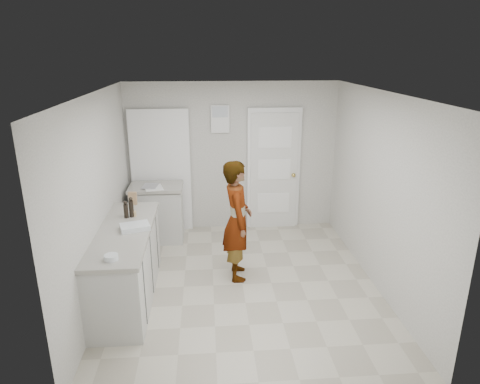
{
  "coord_description": "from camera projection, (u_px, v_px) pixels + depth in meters",
  "views": [
    {
      "loc": [
        -0.43,
        -5.0,
        2.97
      ],
      "look_at": [
        -0.0,
        0.4,
        1.17
      ],
      "focal_mm": 32.0,
      "sensor_mm": 36.0,
      "label": 1
    }
  ],
  "objects": [
    {
      "name": "room_shell",
      "position": [
        222.0,
        171.0,
        7.21
      ],
      "size": [
        4.0,
        4.0,
        4.0
      ],
      "color": "#A7A59D",
      "rests_on": "ground"
    },
    {
      "name": "papers",
      "position": [
        154.0,
        188.0,
        6.66
      ],
      "size": [
        0.34,
        0.39,
        0.01
      ],
      "primitive_type": "cube",
      "rotation": [
        0.0,
        0.0,
        0.24
      ],
      "color": "white",
      "rests_on": "side_counter"
    },
    {
      "name": "cake_mix_box",
      "position": [
        133.0,
        198.0,
        5.93
      ],
      "size": [
        0.11,
        0.06,
        0.18
      ],
      "primitive_type": "cube",
      "rotation": [
        0.0,
        0.0,
        -0.12
      ],
      "color": "#AB7655",
      "rests_on": "main_counter"
    },
    {
      "name": "baking_dish",
      "position": [
        135.0,
        227.0,
        5.12
      ],
      "size": [
        0.39,
        0.33,
        0.06
      ],
      "rotation": [
        0.0,
        0.0,
        0.3
      ],
      "color": "silver",
      "rests_on": "main_counter"
    },
    {
      "name": "main_counter",
      "position": [
        127.0,
        267.0,
        5.26
      ],
      "size": [
        0.64,
        1.96,
        0.93
      ],
      "color": "beige",
      "rests_on": "ground"
    },
    {
      "name": "person",
      "position": [
        237.0,
        221.0,
        5.67
      ],
      "size": [
        0.41,
        0.61,
        1.64
      ],
      "primitive_type": "imported",
      "rotation": [
        0.0,
        0.0,
        1.59
      ],
      "color": "silver",
      "rests_on": "ground"
    },
    {
      "name": "side_counter",
      "position": [
        158.0,
        215.0,
        6.93
      ],
      "size": [
        0.84,
        0.61,
        0.93
      ],
      "color": "beige",
      "rests_on": "ground"
    },
    {
      "name": "ground",
      "position": [
        242.0,
        284.0,
        5.7
      ],
      "size": [
        4.0,
        4.0,
        0.0
      ],
      "primitive_type": "plane",
      "color": "#A69F8B",
      "rests_on": "ground"
    },
    {
      "name": "oil_cruet_a",
      "position": [
        126.0,
        210.0,
        5.45
      ],
      "size": [
        0.06,
        0.06,
        0.23
      ],
      "color": "black",
      "rests_on": "main_counter"
    },
    {
      "name": "egg_bowl",
      "position": [
        111.0,
        257.0,
        4.37
      ],
      "size": [
        0.14,
        0.14,
        0.06
      ],
      "color": "silver",
      "rests_on": "main_counter"
    },
    {
      "name": "spice_jar",
      "position": [
        135.0,
        214.0,
        5.52
      ],
      "size": [
        0.05,
        0.05,
        0.07
      ],
      "primitive_type": "cylinder",
      "color": "tan",
      "rests_on": "main_counter"
    },
    {
      "name": "oil_cruet_b",
      "position": [
        131.0,
        207.0,
        5.47
      ],
      "size": [
        0.06,
        0.06,
        0.27
      ],
      "color": "black",
      "rests_on": "main_counter"
    }
  ]
}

